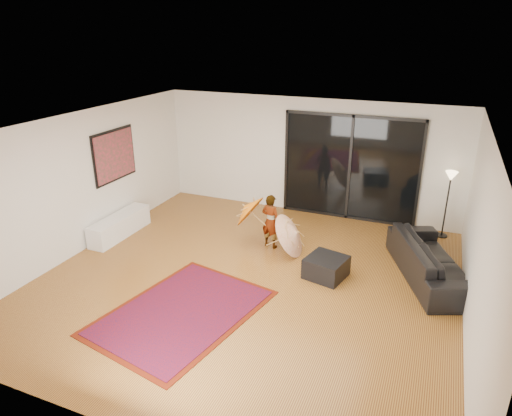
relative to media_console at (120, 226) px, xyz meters
The scene contains 17 objects.
floor 3.32m from the media_console, 11.31° to the right, with size 7.00×7.00×0.00m, color #A7742D.
ceiling 4.14m from the media_console, 11.31° to the right, with size 7.00×7.00×0.00m, color white.
wall_back 4.47m from the media_console, 41.25° to the left, with size 7.00×7.00×0.00m, color silver.
wall_front 5.39m from the media_console, 51.93° to the right, with size 7.00×7.00×0.00m, color silver.
wall_left 1.32m from the media_console, 111.04° to the right, with size 7.00×7.00×0.00m, color silver.
wall_right 6.87m from the media_console, ahead, with size 7.00×7.00×0.00m, color silver.
sliding_door 5.19m from the media_console, 33.55° to the left, with size 3.06×0.07×2.40m.
painting 1.48m from the media_console, 121.41° to the left, with size 0.04×1.28×1.08m.
media_console is the anchor object (origin of this frame).
speaker 0.56m from the media_console, 90.00° to the right, with size 0.28×0.28×0.32m, color #424244.
persian_rug 3.34m from the media_console, 36.14° to the right, with size 2.40×2.99×0.02m.
sofa 6.24m from the media_console, ahead, with size 2.35×0.92×0.69m, color black.
ottoman 4.49m from the media_console, ahead, with size 0.65×0.65×0.37m, color black.
floor_lamp 6.91m from the media_console, 22.07° to the left, with size 0.25×0.25×1.44m.
child 3.25m from the media_console, 13.05° to the left, with size 0.40×0.27×1.11m, color #999999.
parasol_orange 2.73m from the media_console, 14.66° to the left, with size 0.60×0.77×0.85m.
parasol_white 3.80m from the media_console, ahead, with size 0.64×0.89×0.96m.
Camera 1 is at (2.80, -6.43, 4.15)m, focal length 32.00 mm.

